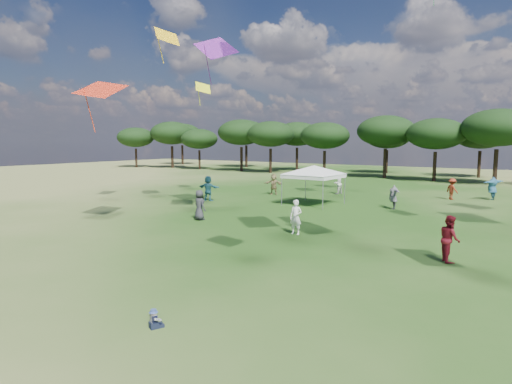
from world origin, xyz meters
TOP-DOWN VIEW (x-y plane):
  - ground at (0.00, 0.00)m, footprint 140.00×140.00m
  - tree_line at (2.39, 47.41)m, footprint 108.78×17.63m
  - tent_left at (-5.75, 21.82)m, footprint 6.78×6.78m
  - toddler at (0.03, 1.96)m, footprint 0.35×0.38m
  - festival_crowd at (0.07, 22.60)m, footprint 31.10×21.18m

SIDE VIEW (x-z plane):
  - ground at x=0.00m, z-range 0.00..0.00m
  - toddler at x=0.03m, z-range -0.03..0.44m
  - festival_crowd at x=0.07m, z-range -0.09..1.79m
  - tent_left at x=-5.75m, z-range 1.09..4.11m
  - tree_line at x=2.39m, z-range 1.54..9.31m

